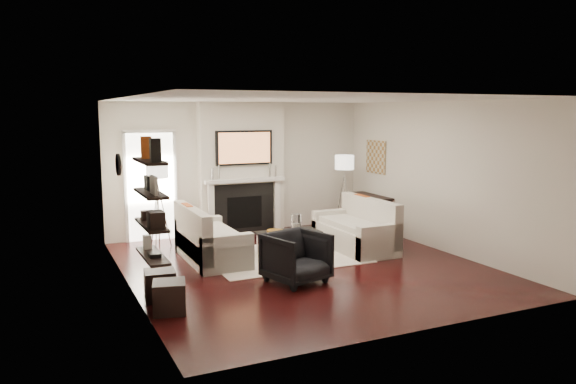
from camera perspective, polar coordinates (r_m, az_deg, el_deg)
name	(u,v)px	position (r m, az deg, el deg)	size (l,w,h in m)	color
room_envelope	(304,184)	(8.97, 1.61, 0.77)	(6.00, 6.00, 6.00)	black
chimney_breast	(242,168)	(11.60, -4.72, 2.43)	(1.80, 0.25, 2.70)	silver
fireplace_surround	(244,209)	(11.58, -4.44, -1.72)	(1.30, 0.02, 1.04)	black
firebox	(245,212)	(11.59, -4.43, -2.07)	(0.75, 0.02, 0.65)	black
mantel_pilaster_l	(211,210)	(11.32, -7.81, -1.85)	(0.12, 0.08, 1.10)	white
mantel_pilaster_r	(277,205)	(11.82, -1.12, -1.35)	(0.12, 0.08, 1.10)	white
mantel_shelf	(245,180)	(11.45, -4.39, 1.20)	(1.70, 0.18, 0.07)	white
tv_body	(244,148)	(11.41, -4.47, 4.50)	(1.20, 0.06, 0.70)	black
tv_screen	(245,148)	(11.38, -4.41, 4.50)	(1.10, 0.01, 0.62)	#BF723F
candlestick_l_tall	(219,172)	(11.26, -7.04, 1.99)	(0.04, 0.04, 0.30)	silver
candlestick_l_short	(213,174)	(11.22, -7.67, 1.81)	(0.04, 0.04, 0.24)	silver
candlestick_r_tall	(270,170)	(11.64, -1.88, 2.25)	(0.04, 0.04, 0.30)	silver
candlestick_r_short	(275,171)	(11.69, -1.29, 2.13)	(0.04, 0.04, 0.24)	silver
hallway_panel	(151,187)	(11.24, -13.78, 0.50)	(0.90, 0.02, 2.10)	white
door_trim_l	(125,189)	(11.14, -16.18, 0.34)	(0.06, 0.06, 2.16)	white
door_trim_r	(175,186)	(11.32, -11.38, 0.63)	(0.06, 0.06, 2.16)	white
door_trim_top	(149,131)	(11.13, -13.95, 6.00)	(1.02, 0.06, 0.06)	white
rug	(282,257)	(9.82, -0.58, -6.57)	(2.60, 2.00, 0.01)	beige
loveseat_left_base	(212,248)	(9.65, -7.73, -5.67)	(0.85, 1.80, 0.42)	beige
loveseat_left_back	(192,232)	(9.49, -9.71, -3.99)	(0.18, 1.80, 0.80)	beige
loveseat_left_arm_n	(227,254)	(8.87, -6.19, -6.26)	(0.85, 0.18, 0.60)	beige
loveseat_left_arm_s	(199,234)	(10.38, -9.06, -4.19)	(0.85, 0.18, 0.60)	beige
loveseat_left_cushion	(215,233)	(9.60, -7.47, -4.13)	(0.63, 1.44, 0.10)	beige
pillow_left_orange	(187,217)	(9.73, -10.20, -2.47)	(0.10, 0.42, 0.42)	#AA4514
pillow_left_charcoal	(197,223)	(9.16, -9.24, -3.17)	(0.10, 0.40, 0.40)	black
loveseat_right_base	(354,238)	(10.40, 6.77, -4.64)	(0.85, 1.80, 0.42)	beige
loveseat_right_back	(370,219)	(10.51, 8.35, -2.77)	(0.18, 1.80, 0.80)	beige
loveseat_right_arm_n	(380,242)	(9.71, 9.28, -5.06)	(0.85, 0.18, 0.60)	beige
loveseat_right_arm_s	(333,225)	(11.06, 4.58, -3.35)	(0.85, 0.18, 0.60)	beige
loveseat_right_cushion	(352,224)	(10.32, 6.55, -3.26)	(0.63, 1.44, 0.10)	beige
pillow_right_orange	(362,206)	(10.72, 7.50, -1.43)	(0.10, 0.42, 0.42)	#AA4514
pillow_right_charcoal	(380,212)	(10.23, 9.29, -1.99)	(0.10, 0.40, 0.40)	black
coffee_table	(288,233)	(9.87, 0.02, -4.15)	(1.10, 0.55, 0.04)	black
coffee_leg_nw	(267,250)	(9.52, -2.17, -5.90)	(0.02, 0.02, 0.38)	silver
coffee_leg_ne	(319,244)	(9.94, 3.19, -5.31)	(0.02, 0.02, 0.38)	silver
coffee_leg_sw	(257,244)	(9.92, -3.15, -5.34)	(0.02, 0.02, 0.38)	silver
coffee_leg_se	(308,239)	(10.32, 2.04, -4.80)	(0.02, 0.02, 0.38)	silver
hurricane_glass	(296,223)	(9.90, 0.81, -3.16)	(0.18, 0.18, 0.31)	white
hurricane_candle	(296,227)	(9.91, 0.81, -3.53)	(0.09, 0.09, 0.13)	white
copper_bowl	(275,231)	(9.76, -1.31, -4.02)	(0.29, 0.29, 0.05)	#A46C1B
armchair	(296,255)	(8.31, 0.87, -6.43)	(0.80, 0.75, 0.82)	black
lamp_left_post	(159,215)	(10.67, -13.02, -2.32)	(0.02, 0.02, 1.20)	silver
lamp_left_shade	(157,170)	(10.55, -13.16, 2.22)	(0.40, 0.40, 0.30)	white
lamp_left_leg_a	(164,215)	(10.69, -12.44, -2.28)	(0.02, 0.02, 1.25)	silver
lamp_left_leg_b	(155,215)	(10.75, -13.41, -2.26)	(0.02, 0.02, 1.25)	silver
lamp_left_leg_c	(157,216)	(10.57, -13.20, -2.43)	(0.02, 0.02, 1.25)	silver
lamp_right_post	(344,202)	(11.96, 5.70, -1.03)	(0.02, 0.02, 1.20)	silver
lamp_right_shade	(344,162)	(11.86, 5.76, 3.03)	(0.40, 0.40, 0.30)	white
lamp_right_leg_a	(348,202)	(12.02, 6.15, -1.00)	(0.02, 0.02, 1.25)	silver
lamp_right_leg_b	(339,202)	(12.02, 5.25, -0.98)	(0.02, 0.02, 1.25)	silver
lamp_right_leg_c	(344,203)	(11.85, 5.71, -1.12)	(0.02, 0.02, 1.25)	silver
console_top	(371,196)	(12.01, 8.44, -0.42)	(0.35, 1.20, 0.04)	black
console_leg_n	(386,218)	(11.62, 9.88, -2.61)	(0.30, 0.04, 0.71)	black
console_leg_s	(357,209)	(12.53, 7.02, -1.77)	(0.30, 0.04, 0.71)	black
wall_art	(376,157)	(12.08, 8.92, 3.54)	(0.03, 0.70, 0.70)	#9A7F4D
shelf_bottom	(153,256)	(7.32, -13.58, -6.34)	(0.25, 1.00, 0.04)	black
shelf_lower	(152,225)	(7.23, -13.68, -3.26)	(0.25, 1.00, 0.04)	black
shelf_upper	(151,193)	(7.16, -13.79, -0.13)	(0.25, 1.00, 0.04)	black
shelf_top	(149,161)	(7.12, -13.90, 3.06)	(0.25, 1.00, 0.04)	black
decor_magfile_a	(155,150)	(6.74, -13.33, 4.15)	(0.12, 0.10, 0.28)	black
decor_magfile_b	(146,148)	(7.28, -14.21, 4.40)	(0.12, 0.10, 0.28)	#AA4514
decor_frame_a	(154,185)	(6.93, -13.47, 0.68)	(0.04, 0.30, 0.22)	white
decor_frame_b	(147,183)	(7.35, -14.13, 0.91)	(0.04, 0.22, 0.18)	black
decor_wine_rack	(156,220)	(6.94, -13.26, -2.74)	(0.18, 0.25, 0.20)	black
decor_box_small	(147,215)	(7.48, -14.11, -2.30)	(0.15, 0.12, 0.12)	black
decor_books	(154,254)	(7.21, -13.43, -6.19)	(0.14, 0.20, 0.05)	black
decor_box_tall	(147,242)	(7.62, -14.11, -4.95)	(0.10, 0.10, 0.18)	white
clock_rim	(118,165)	(8.99, -16.87, 2.68)	(0.34, 0.34, 0.04)	black
clock_face	(120,165)	(8.99, -16.71, 2.69)	(0.29, 0.29, 0.01)	white
ottoman_near	(160,285)	(7.82, -12.88, -9.19)	(0.40, 0.40, 0.40)	black
ottoman_far	(169,297)	(7.30, -11.96, -10.41)	(0.40, 0.40, 0.40)	black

